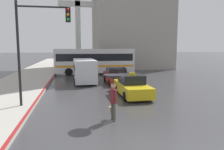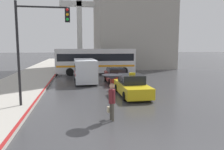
% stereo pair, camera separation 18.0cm
% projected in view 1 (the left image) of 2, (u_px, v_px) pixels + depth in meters
% --- Properties ---
extents(ground_plane, '(300.00, 300.00, 0.00)m').
position_uv_depth(ground_plane, '(141.00, 146.00, 7.71)').
color(ground_plane, '#38383A').
extents(taxi, '(1.91, 4.67, 1.66)m').
position_uv_depth(taxi, '(132.00, 86.00, 15.79)').
color(taxi, gold).
rests_on(taxi, ground_plane).
extents(sedan_red, '(1.91, 4.62, 1.42)m').
position_uv_depth(sedan_red, '(116.00, 76.00, 21.41)').
color(sedan_red, maroon).
rests_on(sedan_red, ground_plane).
extents(ambulance_van, '(2.20, 5.23, 2.27)m').
position_uv_depth(ambulance_van, '(84.00, 70.00, 21.63)').
color(ambulance_van, silver).
rests_on(ambulance_van, ground_plane).
extents(city_bus, '(10.10, 2.71, 3.28)m').
position_uv_depth(city_bus, '(94.00, 60.00, 28.30)').
color(city_bus, silver).
rests_on(city_bus, ground_plane).
extents(pedestrian_with_umbrella, '(0.97, 0.97, 2.20)m').
position_uv_depth(pedestrian_with_umbrella, '(113.00, 85.00, 10.20)').
color(pedestrian_with_umbrella, '#4C473D').
rests_on(pedestrian_with_umbrella, ground_plane).
extents(traffic_light, '(2.95, 0.38, 5.98)m').
position_uv_depth(traffic_light, '(39.00, 36.00, 12.12)').
color(traffic_light, black).
rests_on(traffic_light, ground_plane).
extents(monument_cross, '(6.76, 0.90, 15.36)m').
position_uv_depth(monument_cross, '(78.00, 18.00, 38.59)').
color(monument_cross, white).
rests_on(monument_cross, ground_plane).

